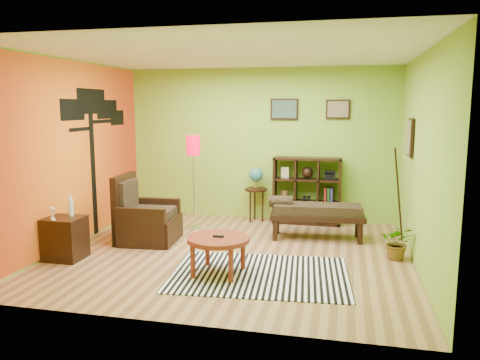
% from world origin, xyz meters
% --- Properties ---
extents(ground, '(5.00, 5.00, 0.00)m').
position_xyz_m(ground, '(0.00, 0.00, 0.00)').
color(ground, '#AA7D50').
rests_on(ground, ground).
extents(room_shell, '(5.04, 4.54, 2.82)m').
position_xyz_m(room_shell, '(-0.09, 0.01, 1.80)').
color(room_shell, '#89B938').
rests_on(room_shell, ground).
extents(zebra_rug, '(2.33, 1.74, 0.01)m').
position_xyz_m(zebra_rug, '(0.55, -0.75, 0.01)').
color(zebra_rug, white).
rests_on(zebra_rug, ground).
extents(coffee_table, '(0.79, 0.79, 0.50)m').
position_xyz_m(coffee_table, '(0.03, -0.83, 0.42)').
color(coffee_table, maroon).
rests_on(coffee_table, ground).
extents(armchair, '(0.93, 0.93, 1.06)m').
position_xyz_m(armchair, '(-1.49, 0.34, 0.32)').
color(armchair, black).
rests_on(armchair, ground).
extents(side_cabinet, '(0.50, 0.45, 0.91)m').
position_xyz_m(side_cabinet, '(-2.20, -0.73, 0.30)').
color(side_cabinet, black).
rests_on(side_cabinet, ground).
extents(floor_lamp, '(0.24, 0.24, 1.61)m').
position_xyz_m(floor_lamp, '(-0.97, 1.23, 1.31)').
color(floor_lamp, silver).
rests_on(floor_lamp, ground).
extents(globe_table, '(0.41, 0.41, 0.99)m').
position_xyz_m(globe_table, '(-0.03, 2.01, 0.75)').
color(globe_table, black).
rests_on(globe_table, ground).
extents(cube_shelf, '(1.20, 0.35, 1.20)m').
position_xyz_m(cube_shelf, '(0.91, 2.03, 0.60)').
color(cube_shelf, black).
rests_on(cube_shelf, ground).
extents(bench, '(1.53, 0.64, 0.69)m').
position_xyz_m(bench, '(1.11, 1.05, 0.44)').
color(bench, black).
rests_on(bench, ground).
extents(potted_plant, '(0.50, 0.54, 0.38)m').
position_xyz_m(potted_plant, '(2.30, 0.26, 0.19)').
color(potted_plant, '#26661E').
rests_on(potted_plant, ground).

